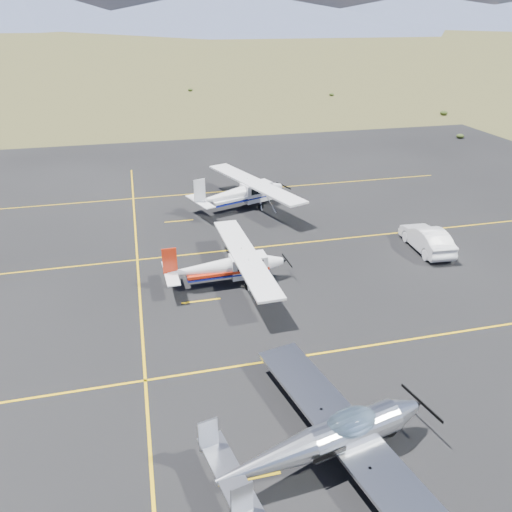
{
  "coord_description": "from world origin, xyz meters",
  "views": [
    {
      "loc": [
        -5.41,
        -14.18,
        13.22
      ],
      "look_at": [
        0.17,
        8.71,
        1.6
      ],
      "focal_mm": 35.0,
      "sensor_mm": 36.0,
      "label": 1
    }
  ],
  "objects_px": {
    "aircraft_low_wing": "(330,439)",
    "aircraft_plain": "(241,192)",
    "aircraft_cessna": "(227,265)",
    "sedan": "(427,239)"
  },
  "relations": [
    {
      "from": "aircraft_low_wing",
      "to": "aircraft_plain",
      "type": "relative_size",
      "value": 0.95
    },
    {
      "from": "aircraft_low_wing",
      "to": "aircraft_cessna",
      "type": "xyz_separation_m",
      "value": [
        -0.95,
        12.47,
        0.03
      ]
    },
    {
      "from": "aircraft_cessna",
      "to": "aircraft_plain",
      "type": "xyz_separation_m",
      "value": [
        3.15,
        10.98,
        0.15
      ]
    },
    {
      "from": "aircraft_low_wing",
      "to": "aircraft_plain",
      "type": "xyz_separation_m",
      "value": [
        2.2,
        23.45,
        0.18
      ]
    },
    {
      "from": "aircraft_cessna",
      "to": "sedan",
      "type": "bearing_deg",
      "value": 3.55
    },
    {
      "from": "aircraft_low_wing",
      "to": "sedan",
      "type": "height_order",
      "value": "aircraft_low_wing"
    },
    {
      "from": "aircraft_low_wing",
      "to": "sedan",
      "type": "xyz_separation_m",
      "value": [
        11.64,
        13.73,
        -0.31
      ]
    },
    {
      "from": "aircraft_plain",
      "to": "aircraft_cessna",
      "type": "bearing_deg",
      "value": -125.44
    },
    {
      "from": "aircraft_low_wing",
      "to": "aircraft_plain",
      "type": "distance_m",
      "value": 23.55
    },
    {
      "from": "aircraft_low_wing",
      "to": "aircraft_plain",
      "type": "height_order",
      "value": "aircraft_plain"
    }
  ]
}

